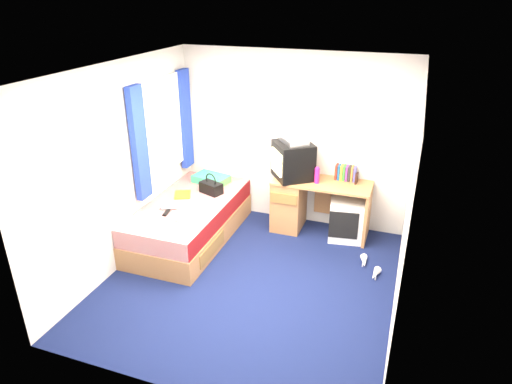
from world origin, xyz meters
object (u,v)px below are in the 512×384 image
(pillow, at_px, (211,179))
(aerosol_can, at_px, (314,172))
(handbag, at_px, (211,187))
(white_heels, at_px, (370,268))
(remote_control, at_px, (166,213))
(towel, at_px, (202,211))
(desk, at_px, (301,202))
(colour_swatch_fan, at_px, (173,219))
(magazine, at_px, (182,195))
(water_bottle, at_px, (169,207))
(bed, at_px, (190,220))
(pink_water_bottle, at_px, (317,176))
(crt_tv, at_px, (293,160))
(vcr, at_px, (294,140))
(storage_cube, at_px, (346,219))
(picture_frame, at_px, (357,178))

(pillow, xyz_separation_m, aerosol_can, (1.46, 0.16, 0.24))
(handbag, distance_m, white_heels, 2.33)
(remote_control, bearing_deg, white_heels, 1.00)
(towel, relative_size, remote_control, 1.67)
(pillow, distance_m, white_heels, 2.54)
(desk, distance_m, colour_swatch_fan, 1.82)
(handbag, height_order, magazine, handbag)
(remote_control, bearing_deg, aerosol_can, 30.30)
(white_heels, bearing_deg, water_bottle, -173.40)
(bed, bearing_deg, pillow, 90.08)
(pink_water_bottle, bearing_deg, towel, -141.65)
(bed, xyz_separation_m, handbag, (0.16, 0.36, 0.36))
(colour_swatch_fan, bearing_deg, crt_tv, 48.91)
(pink_water_bottle, distance_m, aerosol_can, 0.18)
(vcr, bearing_deg, remote_control, -87.09)
(vcr, relative_size, handbag, 1.11)
(pillow, bearing_deg, handbag, -65.24)
(desk, relative_size, storage_cube, 2.36)
(pink_water_bottle, xyz_separation_m, water_bottle, (-1.67, -0.98, -0.28))
(crt_tv, relative_size, water_bottle, 3.35)
(crt_tv, distance_m, aerosol_can, 0.34)
(desk, height_order, aerosol_can, aerosol_can)
(bed, bearing_deg, colour_swatch_fan, -84.32)
(picture_frame, xyz_separation_m, white_heels, (0.35, -0.86, -0.78))
(magazine, height_order, water_bottle, water_bottle)
(crt_tv, height_order, remote_control, crt_tv)
(white_heels, bearing_deg, picture_frame, 112.11)
(handbag, xyz_separation_m, magazine, (-0.34, -0.20, -0.08))
(handbag, height_order, towel, handbag)
(pink_water_bottle, bearing_deg, picture_frame, 19.17)
(desk, bearing_deg, pink_water_bottle, -19.57)
(desk, distance_m, storage_cube, 0.65)
(water_bottle, bearing_deg, magazine, 96.43)
(aerosol_can, distance_m, remote_control, 2.03)
(desk, xyz_separation_m, colour_swatch_fan, (-1.27, -1.29, 0.14))
(desk, relative_size, remote_control, 8.13)
(picture_frame, bearing_deg, towel, -141.66)
(towel, bearing_deg, desk, 45.83)
(pillow, bearing_deg, vcr, 3.98)
(crt_tv, xyz_separation_m, pink_water_bottle, (0.36, -0.08, -0.14))
(picture_frame, distance_m, towel, 2.07)
(water_bottle, bearing_deg, aerosol_can, 35.52)
(pink_water_bottle, bearing_deg, remote_control, -146.39)
(magazine, distance_m, remote_control, 0.56)
(pillow, distance_m, desk, 1.34)
(water_bottle, bearing_deg, pink_water_bottle, 30.38)
(picture_frame, xyz_separation_m, remote_control, (-2.14, -1.27, -0.27))
(desk, xyz_separation_m, vcr, (-0.14, 0.00, 0.87))
(aerosol_can, distance_m, colour_swatch_fan, 1.99)
(storage_cube, relative_size, pink_water_bottle, 2.69)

